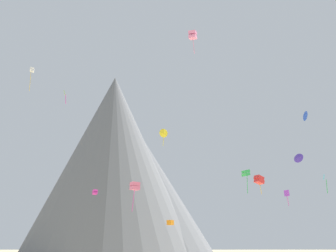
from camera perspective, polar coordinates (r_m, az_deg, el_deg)
rock_massif at (r=115.80m, az=-6.25°, el=-6.54°), size 67.00×67.26×48.66m
kite_blue_mid at (r=74.04m, az=18.49°, el=1.31°), size 0.70×1.73×1.70m
kite_cyan_low at (r=64.35m, az=20.75°, el=-6.75°), size 0.58×1.15×2.79m
kite_orange_low at (r=84.23m, az=0.55°, el=-13.00°), size 1.46×1.46×0.96m
kite_violet_low at (r=80.69m, az=16.09°, el=-8.92°), size 0.95×0.52×2.93m
kite_green_low at (r=65.95m, az=10.77°, el=-6.33°), size 1.36×1.33×3.71m
kite_magenta_low at (r=84.09m, az=-9.68°, el=-8.86°), size 1.18×1.20×1.00m
kite_lime_high at (r=73.47m, az=-13.64°, el=4.18°), size 0.54×0.76×2.34m
kite_indigo_mid at (r=79.33m, az=17.52°, el=-4.13°), size 1.89×1.85×1.80m
kite_red_low at (r=74.36m, az=12.51°, el=-7.15°), size 1.86×1.81×3.28m
kite_white_high at (r=94.30m, az=-17.80°, el=7.19°), size 1.14×1.10×5.25m
kite_yellow_mid at (r=82.21m, az=-0.36°, el=-0.98°), size 1.73×0.99×3.50m
kite_rainbow_low at (r=65.49m, az=-4.29°, el=-8.17°), size 1.71×1.70×4.49m
kite_pink_high at (r=71.60m, az=3.58°, el=12.24°), size 1.53×1.56×4.08m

